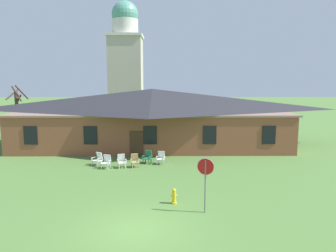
{
  "coord_description": "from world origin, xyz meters",
  "views": [
    {
      "loc": [
        1.23,
        -12.66,
        6.28
      ],
      "look_at": [
        1.41,
        8.09,
        3.23
      ],
      "focal_mm": 34.23,
      "sensor_mm": 36.0,
      "label": 1
    }
  ],
  "objects_px": {
    "stop_sign": "(205,174)",
    "lawn_chair_middle": "(135,160)",
    "lawn_chair_far_side": "(161,157)",
    "fire_hydrant": "(174,196)",
    "lawn_chair_left_end": "(122,161)",
    "lawn_chair_near_door": "(106,161)",
    "lawn_chair_by_porch": "(98,159)",
    "lawn_chair_right_end": "(148,157)"
  },
  "relations": [
    {
      "from": "lawn_chair_by_porch",
      "to": "lawn_chair_left_end",
      "type": "bearing_deg",
      "value": -17.73
    },
    {
      "from": "lawn_chair_by_porch",
      "to": "lawn_chair_middle",
      "type": "height_order",
      "value": "same"
    },
    {
      "from": "fire_hydrant",
      "to": "stop_sign",
      "type": "bearing_deg",
      "value": -37.86
    },
    {
      "from": "stop_sign",
      "to": "lawn_chair_far_side",
      "type": "distance_m",
      "value": 9.14
    },
    {
      "from": "lawn_chair_far_side",
      "to": "lawn_chair_right_end",
      "type": "bearing_deg",
      "value": 164.3
    },
    {
      "from": "lawn_chair_by_porch",
      "to": "lawn_chair_far_side",
      "type": "relative_size",
      "value": 1.0
    },
    {
      "from": "lawn_chair_by_porch",
      "to": "lawn_chair_far_side",
      "type": "bearing_deg",
      "value": 3.83
    },
    {
      "from": "lawn_chair_by_porch",
      "to": "lawn_chair_middle",
      "type": "xyz_separation_m",
      "value": [
        2.76,
        -0.47,
        0.0
      ]
    },
    {
      "from": "fire_hydrant",
      "to": "lawn_chair_far_side",
      "type": "bearing_deg",
      "value": 95.68
    },
    {
      "from": "lawn_chair_by_porch",
      "to": "fire_hydrant",
      "type": "bearing_deg",
      "value": -53.68
    },
    {
      "from": "lawn_chair_left_end",
      "to": "lawn_chair_middle",
      "type": "relative_size",
      "value": 1.0
    },
    {
      "from": "lawn_chair_near_door",
      "to": "fire_hydrant",
      "type": "distance_m",
      "value": 8.03
    },
    {
      "from": "lawn_chair_right_end",
      "to": "lawn_chair_left_end",
      "type": "bearing_deg",
      "value": -146.97
    },
    {
      "from": "lawn_chair_near_door",
      "to": "lawn_chair_left_end",
      "type": "height_order",
      "value": "same"
    },
    {
      "from": "stop_sign",
      "to": "lawn_chair_near_door",
      "type": "relative_size",
      "value": 2.76
    },
    {
      "from": "stop_sign",
      "to": "lawn_chair_left_end",
      "type": "distance_m",
      "value": 9.43
    },
    {
      "from": "stop_sign",
      "to": "lawn_chair_left_end",
      "type": "relative_size",
      "value": 2.76
    },
    {
      "from": "lawn_chair_by_porch",
      "to": "lawn_chair_right_end",
      "type": "height_order",
      "value": "same"
    },
    {
      "from": "lawn_chair_near_door",
      "to": "lawn_chair_left_end",
      "type": "xyz_separation_m",
      "value": [
        1.05,
        0.2,
        0.0
      ]
    },
    {
      "from": "fire_hydrant",
      "to": "lawn_chair_left_end",
      "type": "bearing_deg",
      "value": 117.88
    },
    {
      "from": "lawn_chair_near_door",
      "to": "lawn_chair_middle",
      "type": "height_order",
      "value": "same"
    },
    {
      "from": "lawn_chair_right_end",
      "to": "lawn_chair_far_side",
      "type": "distance_m",
      "value": 1.05
    },
    {
      "from": "stop_sign",
      "to": "lawn_chair_by_porch",
      "type": "height_order",
      "value": "stop_sign"
    },
    {
      "from": "lawn_chair_by_porch",
      "to": "fire_hydrant",
      "type": "distance_m",
      "value": 9.11
    },
    {
      "from": "lawn_chair_by_porch",
      "to": "lawn_chair_middle",
      "type": "relative_size",
      "value": 1.0
    },
    {
      "from": "lawn_chair_far_side",
      "to": "stop_sign",
      "type": "bearing_deg",
      "value": -75.95
    },
    {
      "from": "lawn_chair_middle",
      "to": "fire_hydrant",
      "type": "xyz_separation_m",
      "value": [
        2.64,
        -6.87,
        -0.12
      ]
    },
    {
      "from": "lawn_chair_near_door",
      "to": "lawn_chair_left_end",
      "type": "relative_size",
      "value": 1.0
    },
    {
      "from": "lawn_chair_near_door",
      "to": "fire_hydrant",
      "type": "xyz_separation_m",
      "value": [
        4.62,
        -6.56,
        -0.12
      ]
    },
    {
      "from": "stop_sign",
      "to": "lawn_chair_middle",
      "type": "relative_size",
      "value": 2.76
    },
    {
      "from": "lawn_chair_far_side",
      "to": "fire_hydrant",
      "type": "bearing_deg",
      "value": -84.32
    },
    {
      "from": "stop_sign",
      "to": "lawn_chair_middle",
      "type": "bearing_deg",
      "value": 117.01
    },
    {
      "from": "lawn_chair_near_door",
      "to": "lawn_chair_right_end",
      "type": "height_order",
      "value": "same"
    },
    {
      "from": "lawn_chair_left_end",
      "to": "lawn_chair_near_door",
      "type": "bearing_deg",
      "value": -169.46
    },
    {
      "from": "lawn_chair_middle",
      "to": "lawn_chair_left_end",
      "type": "bearing_deg",
      "value": -172.94
    },
    {
      "from": "stop_sign",
      "to": "lawn_chair_near_door",
      "type": "distance_m",
      "value": 9.87
    },
    {
      "from": "lawn_chair_middle",
      "to": "lawn_chair_right_end",
      "type": "relative_size",
      "value": 1.0
    },
    {
      "from": "fire_hydrant",
      "to": "lawn_chair_near_door",
      "type": "bearing_deg",
      "value": 125.17
    },
    {
      "from": "lawn_chair_middle",
      "to": "lawn_chair_right_end",
      "type": "xyz_separation_m",
      "value": [
        0.87,
        1.06,
        0.0
      ]
    },
    {
      "from": "stop_sign",
      "to": "lawn_chair_far_side",
      "type": "relative_size",
      "value": 2.76
    },
    {
      "from": "lawn_chair_left_end",
      "to": "lawn_chair_far_side",
      "type": "height_order",
      "value": "same"
    },
    {
      "from": "lawn_chair_middle",
      "to": "fire_hydrant",
      "type": "bearing_deg",
      "value": -68.99
    }
  ]
}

